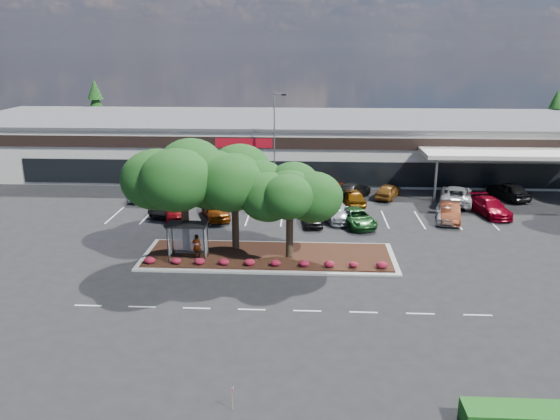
{
  "coord_description": "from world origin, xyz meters",
  "views": [
    {
      "loc": [
        0.71,
        -32.21,
        14.57
      ],
      "look_at": [
        -1.36,
        7.24,
        2.6
      ],
      "focal_mm": 35.0,
      "sensor_mm": 36.0,
      "label": 1
    }
  ],
  "objects_px": {
    "light_pole": "(275,149)",
    "car_1": "(174,211)",
    "survey_stake": "(233,395)",
    "car_0": "(172,204)"
  },
  "relations": [
    {
      "from": "light_pole",
      "to": "car_1",
      "type": "relative_size",
      "value": 2.35
    },
    {
      "from": "survey_stake",
      "to": "car_0",
      "type": "height_order",
      "value": "car_0"
    },
    {
      "from": "survey_stake",
      "to": "light_pole",
      "type": "bearing_deg",
      "value": 90.58
    },
    {
      "from": "survey_stake",
      "to": "car_1",
      "type": "relative_size",
      "value": 0.25
    },
    {
      "from": "car_0",
      "to": "car_1",
      "type": "height_order",
      "value": "car_0"
    },
    {
      "from": "light_pole",
      "to": "car_0",
      "type": "height_order",
      "value": "light_pole"
    },
    {
      "from": "light_pole",
      "to": "survey_stake",
      "type": "distance_m",
      "value": 35.53
    },
    {
      "from": "car_1",
      "to": "car_0",
      "type": "bearing_deg",
      "value": 89.54
    },
    {
      "from": "car_1",
      "to": "light_pole",
      "type": "bearing_deg",
      "value": 29.95
    },
    {
      "from": "survey_stake",
      "to": "car_1",
      "type": "height_order",
      "value": "car_1"
    }
  ]
}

